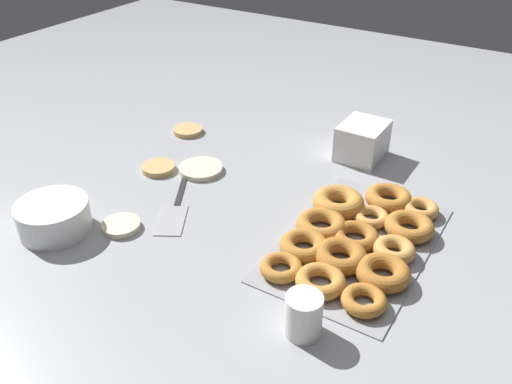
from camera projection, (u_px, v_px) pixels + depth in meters
ground_plane at (213, 189)px, 1.34m from camera, size 3.00×3.00×0.00m
pancake_0 at (188, 130)px, 1.60m from camera, size 0.09×0.09×0.01m
pancake_1 at (201, 169)px, 1.41m from camera, size 0.11×0.11×0.01m
pancake_2 at (121, 226)px, 1.19m from camera, size 0.08×0.08×0.01m
pancake_3 at (158, 168)px, 1.41m from camera, size 0.09×0.09×0.01m
donut_tray at (356, 237)px, 1.14m from camera, size 0.46×0.29×0.04m
batter_bowl at (54, 217)px, 1.18m from camera, size 0.16×0.16×0.07m
container_stack at (362, 141)px, 1.45m from camera, size 0.13×0.11×0.10m
paper_cup at (303, 315)px, 0.92m from camera, size 0.07×0.07×0.08m
spatula at (174, 213)px, 1.24m from camera, size 0.24×0.16×0.01m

